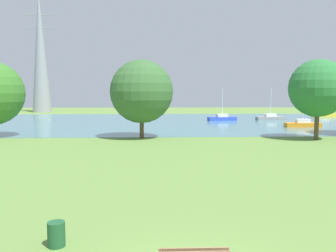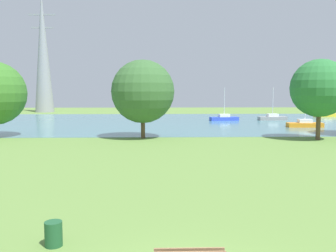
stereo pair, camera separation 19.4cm
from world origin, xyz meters
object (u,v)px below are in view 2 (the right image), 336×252
sailboat_yellow (327,115)px  electricity_pylon (43,52)px  sailboat_orange (305,124)px  litter_bin (54,234)px  tree_west_far (143,92)px  sailboat_blue (224,118)px  tree_west_near (320,88)px  sailboat_gray (272,118)px

sailboat_yellow → electricity_pylon: electricity_pylon is taller
sailboat_orange → electricity_pylon: electricity_pylon is taller
litter_bin → tree_west_far: (1.81, 26.79, 4.52)m
sailboat_yellow → sailboat_orange: (-12.52, -20.06, -0.01)m
litter_bin → tree_west_far: size_ratio=0.10×
tree_west_far → sailboat_orange: bearing=26.9°
sailboat_blue → tree_west_far: size_ratio=0.67×
litter_bin → tree_west_near: (19.75, 24.98, 4.86)m
sailboat_yellow → electricity_pylon: 63.97m
sailboat_yellow → tree_west_near: 37.15m
sailboat_blue → tree_west_far: bearing=-119.4°
sailboat_yellow → tree_west_near: size_ratio=0.72×
litter_bin → sailboat_orange: size_ratio=0.15×
sailboat_blue → electricity_pylon: 48.51m
tree_west_near → electricity_pylon: size_ratio=0.29×
litter_bin → sailboat_yellow: (36.21, 57.93, 0.05)m
sailboat_yellow → sailboat_gray: size_ratio=1.05×
sailboat_blue → electricity_pylon: electricity_pylon is taller
sailboat_blue → sailboat_gray: bearing=3.6°
sailboat_orange → sailboat_gray: 12.19m
sailboat_yellow → electricity_pylon: bearing=163.2°
sailboat_blue → electricity_pylon: bearing=145.3°
litter_bin → sailboat_yellow: size_ratio=0.14×
sailboat_yellow → sailboat_orange: 23.65m
sailboat_gray → tree_west_far: bearing=-132.4°
sailboat_blue → sailboat_gray: 8.45m
sailboat_blue → sailboat_gray: sailboat_gray is taller
tree_west_far → tree_west_near: tree_west_far is taller
sailboat_gray → tree_west_far: 31.82m
sailboat_yellow → tree_west_far: 46.61m
sailboat_yellow → sailboat_orange: size_ratio=1.10×
sailboat_yellow → tree_west_near: (-16.46, -32.95, 4.81)m
sailboat_yellow → tree_west_far: size_ratio=0.72×
sailboat_orange → electricity_pylon: bearing=141.1°
litter_bin → sailboat_gray: (23.07, 50.05, 0.05)m
tree_west_far → electricity_pylon: electricity_pylon is taller
sailboat_yellow → electricity_pylon: (-59.79, 18.09, 13.81)m
sailboat_gray → tree_west_far: (-21.26, -23.26, 4.47)m
sailboat_yellow → sailboat_orange: sailboat_yellow is taller
tree_west_far → tree_west_near: bearing=-5.8°
litter_bin → sailboat_gray: size_ratio=0.14×
sailboat_orange → tree_west_near: tree_west_near is taller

